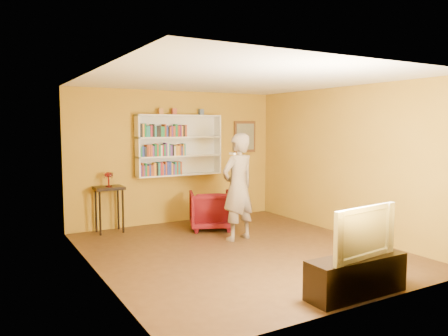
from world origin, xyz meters
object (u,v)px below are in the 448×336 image
(person, at_px, (238,187))
(television, at_px, (358,231))
(console_table, at_px, (109,194))
(tv_cabinet, at_px, (356,276))
(ruby_lustre, at_px, (109,176))
(bookshelf, at_px, (178,145))
(armchair, at_px, (211,210))

(person, height_order, television, person)
(console_table, bearing_deg, tv_cabinet, -69.51)
(person, bearing_deg, ruby_lustre, -54.70)
(tv_cabinet, distance_m, television, 0.54)
(person, bearing_deg, bookshelf, -92.07)
(bookshelf, distance_m, tv_cabinet, 4.86)
(tv_cabinet, xyz_separation_m, television, (0.00, 0.00, 0.54))
(console_table, relative_size, person, 0.47)
(ruby_lustre, bearing_deg, console_table, 126.87)
(bookshelf, height_order, console_table, bookshelf)
(console_table, xyz_separation_m, ruby_lustre, (0.00, -0.00, 0.34))
(console_table, relative_size, armchair, 1.07)
(ruby_lustre, height_order, tv_cabinet, ruby_lustre)
(armchair, distance_m, tv_cabinet, 3.79)
(console_table, height_order, ruby_lustre, ruby_lustre)
(person, xyz_separation_m, television, (-0.12, -2.84, -0.16))
(console_table, distance_m, armchair, 1.94)
(person, distance_m, television, 2.85)
(ruby_lustre, bearing_deg, person, -42.66)
(ruby_lustre, height_order, armchair, ruby_lustre)
(armchair, distance_m, person, 1.10)
(console_table, bearing_deg, ruby_lustre, -53.13)
(console_table, relative_size, ruby_lustre, 3.23)
(ruby_lustre, bearing_deg, armchair, -21.78)
(bookshelf, height_order, television, bookshelf)
(bookshelf, relative_size, armchair, 2.22)
(ruby_lustre, xyz_separation_m, armchair, (1.77, -0.71, -0.69))
(bookshelf, bearing_deg, television, -87.53)
(television, bearing_deg, armchair, 81.70)
(console_table, distance_m, tv_cabinet, 4.83)
(console_table, bearing_deg, person, -42.66)
(person, relative_size, tv_cabinet, 1.44)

